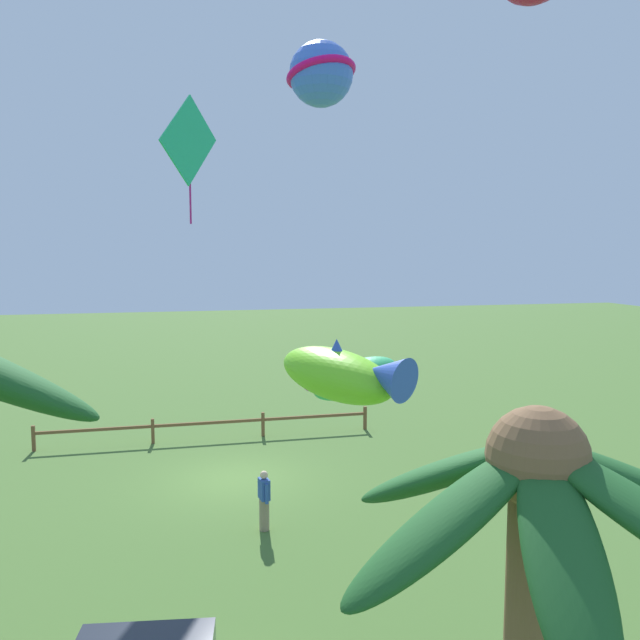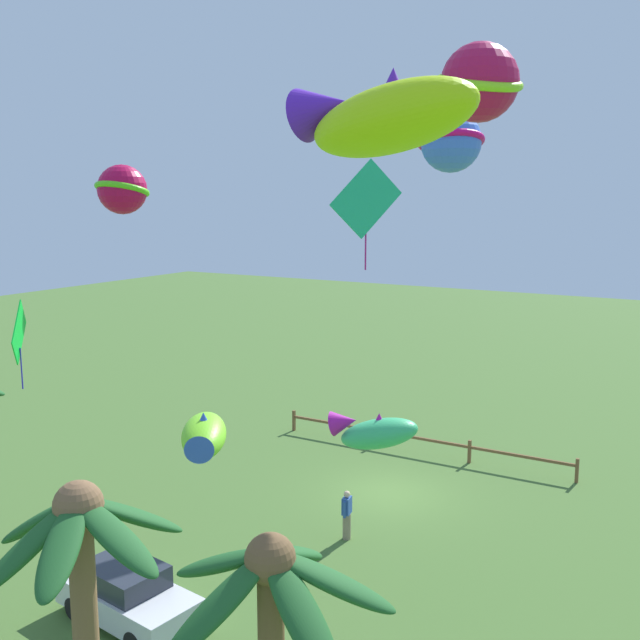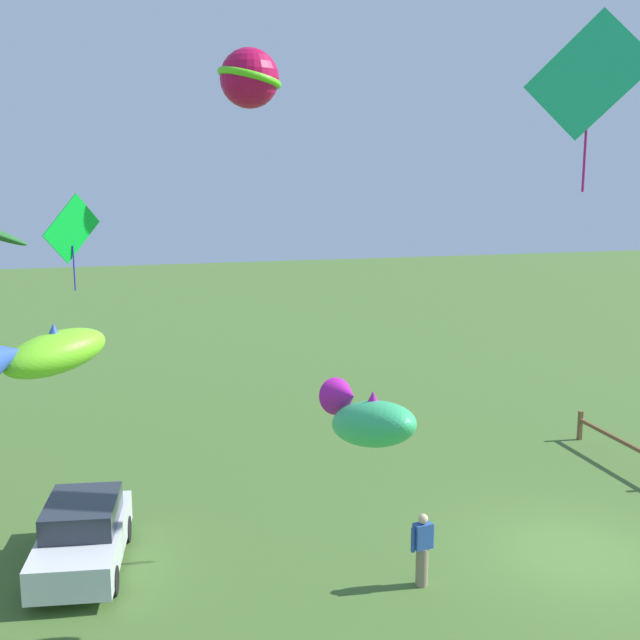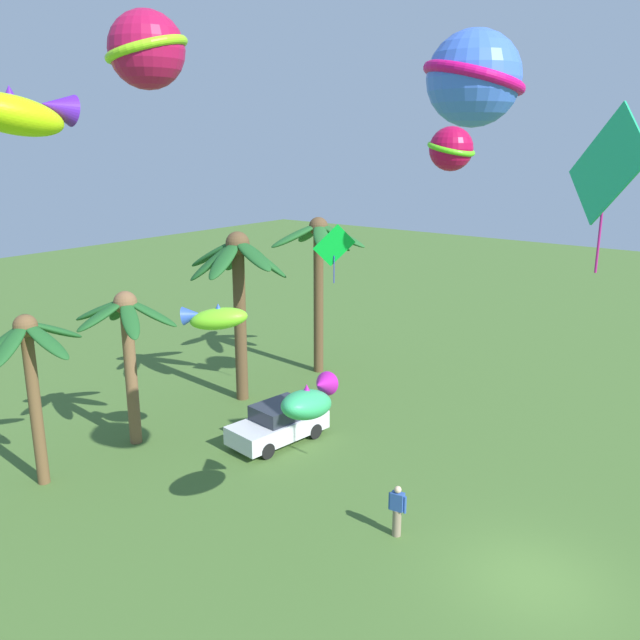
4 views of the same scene
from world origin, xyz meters
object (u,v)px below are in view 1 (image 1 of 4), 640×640
(palm_tree_1, at_px, (536,578))
(kite_fish_3, at_px, (350,377))
(spectator_0, at_px, (264,500))
(kite_fish_6, at_px, (343,374))
(kite_diamond_2, at_px, (189,142))
(kite_ball_5, at_px, (321,74))

(palm_tree_1, distance_m, kite_fish_3, 9.41)
(spectator_0, xyz_separation_m, kite_fish_3, (-1.79, 1.83, 3.53))
(palm_tree_1, relative_size, kite_fish_3, 2.20)
(spectator_0, bearing_deg, kite_fish_6, 91.39)
(kite_diamond_2, relative_size, kite_fish_3, 1.46)
(kite_fish_6, bearing_deg, kite_fish_3, -106.97)
(palm_tree_1, xyz_separation_m, kite_diamond_2, (2.36, -15.51, 6.11))
(kite_diamond_2, relative_size, kite_ball_5, 1.38)
(kite_ball_5, xyz_separation_m, kite_fish_6, (1.96, 9.73, -6.86))
(kite_diamond_2, xyz_separation_m, kite_fish_6, (-1.76, 11.44, -5.09))
(kite_diamond_2, bearing_deg, kite_fish_3, 118.77)
(palm_tree_1, height_order, kite_ball_5, kite_ball_5)
(spectator_0, distance_m, kite_ball_5, 12.01)
(palm_tree_1, height_order, spectator_0, palm_tree_1)
(palm_tree_1, height_order, kite_fish_3, palm_tree_1)
(spectator_0, distance_m, kite_fish_3, 4.36)
(spectator_0, height_order, kite_diamond_2, kite_diamond_2)
(kite_fish_6, bearing_deg, kite_ball_5, -101.40)
(kite_fish_3, xyz_separation_m, kite_fish_6, (1.61, 5.29, 1.14))
(palm_tree_1, xyz_separation_m, kite_ball_5, (-1.37, -13.80, 7.88))
(spectator_0, bearing_deg, palm_tree_1, 93.93)
(palm_tree_1, xyz_separation_m, kite_fish_6, (0.59, -4.07, 1.02))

